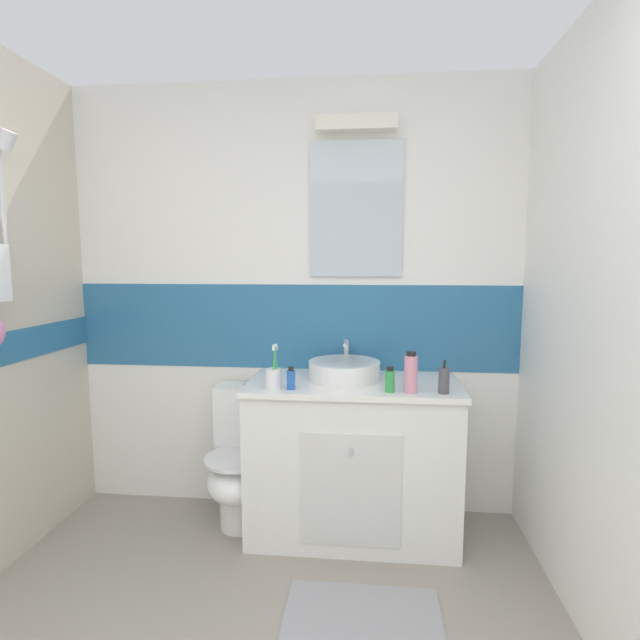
# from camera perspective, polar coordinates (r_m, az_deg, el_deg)

# --- Properties ---
(wall_back_tiled) EXTENTS (3.20, 0.20, 2.50)m
(wall_back_tiled) POSITION_cam_1_polar(r_m,az_deg,el_deg) (2.89, -2.91, 2.46)
(wall_back_tiled) COLOR white
(wall_back_tiled) RESTS_ON ground_plane
(vanity_cabinet) EXTENTS (1.12, 0.57, 0.85)m
(vanity_cabinet) POSITION_cam_1_polar(r_m,az_deg,el_deg) (2.74, 3.85, -15.83)
(vanity_cabinet) COLOR white
(vanity_cabinet) RESTS_ON ground_plane
(sink_basin) EXTENTS (0.39, 0.43, 0.19)m
(sink_basin) POSITION_cam_1_polar(r_m,az_deg,el_deg) (2.64, 2.88, -5.82)
(sink_basin) COLOR white
(sink_basin) RESTS_ON vanity_cabinet
(toilet) EXTENTS (0.37, 0.50, 0.78)m
(toilet) POSITION_cam_1_polar(r_m,az_deg,el_deg) (2.88, -9.17, -16.11)
(toilet) COLOR white
(toilet) RESTS_ON ground_plane
(toothbrush_cup) EXTENTS (0.08, 0.08, 0.23)m
(toothbrush_cup) POSITION_cam_1_polar(r_m,az_deg,el_deg) (2.45, -5.50, -6.74)
(toothbrush_cup) COLOR white
(toothbrush_cup) RESTS_ON vanity_cabinet
(soap_dispenser) EXTENTS (0.05, 0.05, 0.17)m
(soap_dispenser) POSITION_cam_1_polar(r_m,az_deg,el_deg) (2.43, 14.40, -6.88)
(soap_dispenser) COLOR #4C4C51
(soap_dispenser) RESTS_ON vanity_cabinet
(perfume_flask_small) EXTENTS (0.04, 0.03, 0.12)m
(perfume_flask_small) POSITION_cam_1_polar(r_m,az_deg,el_deg) (2.43, -3.44, -6.91)
(perfume_flask_small) COLOR #2659B2
(perfume_flask_small) RESTS_ON vanity_cabinet
(mouthwash_bottle) EXTENTS (0.07, 0.07, 0.20)m
(mouthwash_bottle) POSITION_cam_1_polar(r_m,az_deg,el_deg) (2.40, 10.65, -6.16)
(mouthwash_bottle) COLOR pink
(mouthwash_bottle) RESTS_ON vanity_cabinet
(lotion_bottle_short) EXTENTS (0.05, 0.05, 0.13)m
(lotion_bottle_short) POSITION_cam_1_polar(r_m,az_deg,el_deg) (2.40, 8.24, -7.04)
(lotion_bottle_short) COLOR green
(lotion_bottle_short) RESTS_ON vanity_cabinet
(bath_mat) EXTENTS (0.66, 0.37, 0.01)m
(bath_mat) POSITION_cam_1_polar(r_m,az_deg,el_deg) (2.40, 5.04, -31.24)
(bath_mat) COLOR #99999E
(bath_mat) RESTS_ON ground_plane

